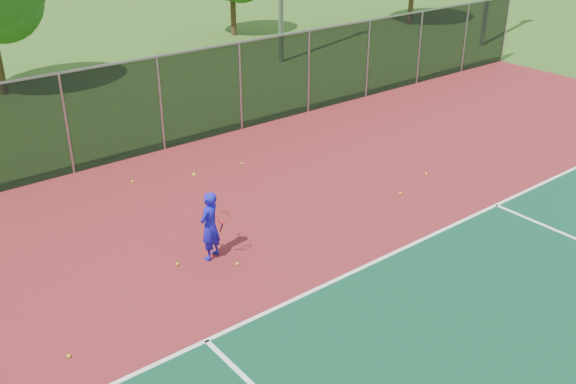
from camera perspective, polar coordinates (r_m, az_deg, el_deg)
name	(u,v)px	position (r m, az deg, el deg)	size (l,w,h in m)	color
ground	(558,282)	(15.10, 22.87, -7.41)	(120.00, 120.00, 0.00)	#2D5518
court_apron	(481,245)	(15.93, 16.77, -4.50)	(30.00, 20.00, 0.02)	maroon
fence_back	(240,86)	(21.94, -4.26, 9.41)	(30.00, 0.06, 3.03)	black
tennis_player	(210,226)	(14.45, -6.96, -3.00)	(0.71, 0.72, 2.15)	#1814C0
practice_ball_0	(69,356)	(12.60, -18.91, -13.63)	(0.07, 0.07, 0.07)	#CAE01A
practice_ball_1	(237,264)	(14.50, -4.53, -6.38)	(0.07, 0.07, 0.07)	#CAE01A
practice_ball_2	(426,174)	(19.21, 12.19, 1.60)	(0.07, 0.07, 0.07)	#CAE01A
practice_ball_3	(213,208)	(16.91, -6.70, -1.45)	(0.07, 0.07, 0.07)	#CAE01A
practice_ball_4	(242,163)	(19.53, -4.11, 2.56)	(0.07, 0.07, 0.07)	#CAE01A
practice_ball_5	(400,193)	(17.88, 9.94, -0.10)	(0.07, 0.07, 0.07)	#CAE01A
practice_ball_6	(133,182)	(18.81, -13.64, 0.90)	(0.07, 0.07, 0.07)	#CAE01A
practice_ball_7	(177,264)	(14.66, -9.80, -6.32)	(0.07, 0.07, 0.07)	#CAE01A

